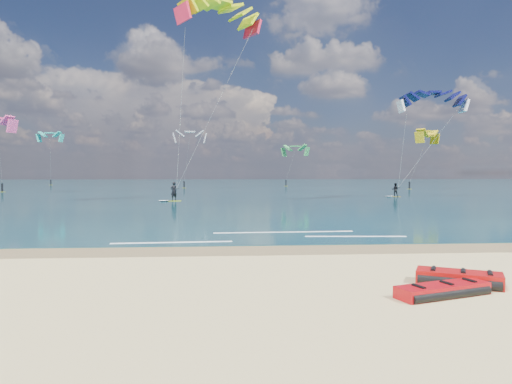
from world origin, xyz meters
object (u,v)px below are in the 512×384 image
at_px(kitesurfer_main, 197,96).
at_px(kitesurfer_far, 415,137).
at_px(packed_kite_mid, 459,285).
at_px(packed_kite_left, 443,296).

distance_m(kitesurfer_main, kitesurfer_far, 27.45).
bearing_deg(packed_kite_mid, kitesurfer_far, 96.33).
height_order(packed_kite_left, packed_kite_mid, packed_kite_mid).
relative_size(packed_kite_left, kitesurfer_main, 0.13).
distance_m(packed_kite_left, packed_kite_mid, 1.46).
distance_m(packed_kite_mid, kitesurfer_main, 37.59).
xyz_separation_m(kitesurfer_main, kitesurfer_far, (26.12, 7.72, -3.39)).
xyz_separation_m(packed_kite_mid, kitesurfer_far, (16.98, 42.54, 7.45)).
height_order(packed_kite_mid, kitesurfer_far, kitesurfer_far).
relative_size(packed_kite_mid, kitesurfer_far, 0.17).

